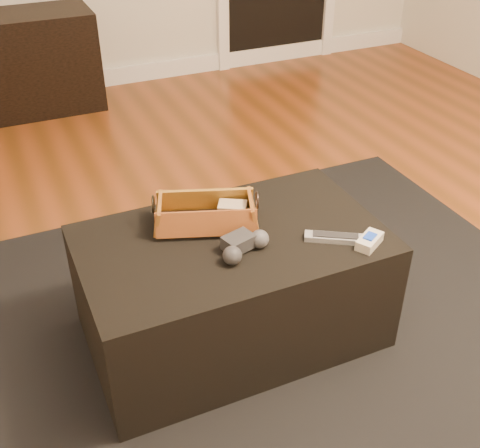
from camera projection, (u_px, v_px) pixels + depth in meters
name	position (u px, v px, depth m)	size (l,w,h in m)	color
floor	(295.00, 326.00, 2.25)	(5.00, 5.50, 0.01)	brown
baseboard	(113.00, 77.00, 4.29)	(5.00, 0.04, 0.12)	white
area_rug	(238.00, 342.00, 2.17)	(2.60, 2.00, 0.01)	black
ottoman	(232.00, 287.00, 2.08)	(1.00, 0.60, 0.42)	black
tv_remote	(201.00, 222.00, 2.01)	(0.18, 0.04, 0.02)	black
cloth_bundle	(233.00, 210.00, 2.04)	(0.10, 0.06, 0.05)	tan
wicker_basket	(206.00, 215.00, 2.01)	(0.38, 0.28, 0.12)	#A67225
game_controller	(243.00, 245.00, 1.88)	(0.19, 0.14, 0.06)	#29292B
silver_remote	(335.00, 238.00, 1.95)	(0.19, 0.14, 0.02)	#989A9F
cream_gadget	(369.00, 241.00, 1.92)	(0.12, 0.10, 0.04)	beige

